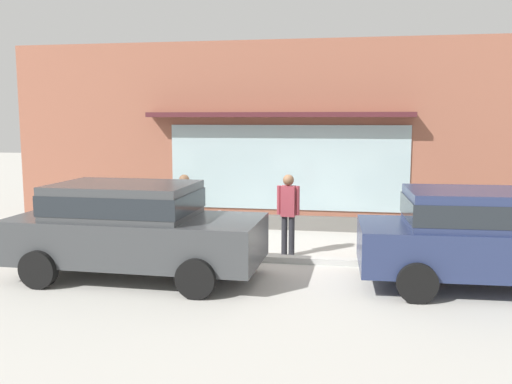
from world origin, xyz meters
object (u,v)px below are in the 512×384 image
Objects in this scene: fire_hydrant at (220,230)px; potted_plant_corner_tall at (495,219)px; pedestrian_with_handbag at (185,206)px; potted_plant_low_front at (176,219)px; pedestrian_passerby at (288,209)px; potted_plant_near_hydrant at (444,224)px; parked_car_navy at (491,234)px; parked_car_dark_gray at (132,225)px; potted_plant_window_right at (116,214)px.

fire_hydrant is 0.71× the size of potted_plant_corner_tall.
potted_plant_low_front is (-0.75, 1.70, -0.60)m from pedestrian_with_handbag.
pedestrian_with_handbag is 6.82m from potted_plant_corner_tall.
pedestrian_passerby is 3.56m from potted_plant_low_front.
potted_plant_near_hydrant is (4.83, 1.82, -0.06)m from fire_hydrant.
potted_plant_near_hydrant is at bearing 90.15° from parked_car_navy.
parked_car_navy is at bearing -20.59° from fire_hydrant.
pedestrian_passerby is 3.16m from parked_car_dark_gray.
parked_car_dark_gray reaches higher than pedestrian_with_handbag.
parked_car_navy is at bearing -28.17° from potted_plant_low_front.
parked_car_dark_gray is 6.56× the size of potted_plant_window_right.
potted_plant_near_hydrant is at bearing 20.59° from fire_hydrant.
parked_car_navy is 5.60× the size of potted_plant_near_hydrant.
fire_hydrant reaches higher than potted_plant_window_right.
potted_plant_corner_tall is 1.09m from potted_plant_near_hydrant.
pedestrian_with_handbag is at bearing -66.18° from potted_plant_low_front.
parked_car_navy is at bearing -20.97° from pedestrian_passerby.
potted_plant_near_hydrant is (5.55, 1.93, -0.55)m from pedestrian_with_handbag.
fire_hydrant is 0.19× the size of parked_car_dark_gray.
potted_plant_window_right is at bearing 148.44° from fire_hydrant.
parked_car_dark_gray reaches higher than potted_plant_window_right.
potted_plant_near_hydrant is at bearing -92.62° from pedestrian_with_handbag.
parked_car_dark_gray reaches higher than potted_plant_corner_tall.
potted_plant_low_front is (-6.44, 3.45, -0.58)m from parked_car_navy.
pedestrian_with_handbag is 3.32m from potted_plant_window_right.
pedestrian_passerby is at bearing -32.31° from potted_plant_low_front.
parked_car_dark_gray is at bearing -151.10° from potted_plant_corner_tall.
fire_hydrant reaches higher than potted_plant_low_front.
potted_plant_low_front is 0.97× the size of potted_plant_window_right.
potted_plant_near_hydrant reaches higher than potted_plant_window_right.
parked_car_dark_gray is 6.77× the size of potted_plant_low_front.
potted_plant_window_right is (-4.72, 2.27, -0.63)m from pedestrian_passerby.
fire_hydrant is at bearing 157.37° from parked_car_navy.
parked_car_navy is at bearing -25.15° from potted_plant_window_right.
fire_hydrant is 3.79m from potted_plant_window_right.
potted_plant_low_front is 1.80m from potted_plant_window_right.
potted_plant_near_hydrant is (6.30, 0.23, 0.05)m from potted_plant_low_front.
pedestrian_with_handbag is 0.97× the size of pedestrian_passerby.
pedestrian_with_handbag reaches higher than potted_plant_low_front.
parked_car_navy reaches higher than potted_plant_low_front.
parked_car_dark_gray is 3.67× the size of potted_plant_corner_tall.
potted_plant_near_hydrant reaches higher than potted_plant_low_front.
potted_plant_corner_tall is at bearing -13.46° from potted_plant_near_hydrant.
parked_car_dark_gray is 5.99m from parked_car_navy.
potted_plant_near_hydrant is (-1.04, 0.25, -0.19)m from potted_plant_corner_tall.
potted_plant_near_hydrant is (-0.14, 3.68, -0.54)m from parked_car_navy.
potted_plant_corner_tall is 1.51× the size of potted_plant_near_hydrant.
potted_plant_near_hydrant is (5.84, 4.05, -0.56)m from parked_car_dark_gray.
potted_plant_corner_tall is (0.90, 3.43, -0.34)m from parked_car_navy.
potted_plant_window_right is (-2.51, 2.10, -0.59)m from pedestrian_with_handbag.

